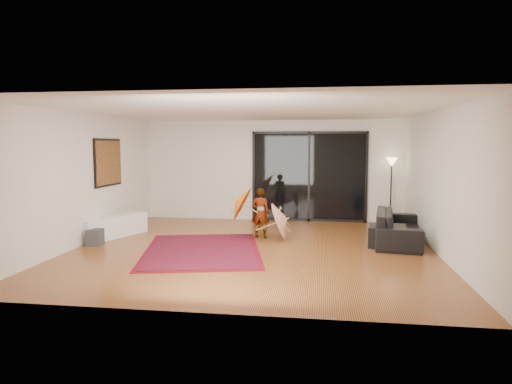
% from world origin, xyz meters
% --- Properties ---
extents(floor, '(7.00, 7.00, 0.00)m').
position_xyz_m(floor, '(0.00, 0.00, 0.00)').
color(floor, '#A0612C').
rests_on(floor, ground).
extents(ceiling, '(7.00, 7.00, 0.00)m').
position_xyz_m(ceiling, '(0.00, 0.00, 2.70)').
color(ceiling, white).
rests_on(ceiling, wall_back).
extents(wall_back, '(7.00, 0.00, 7.00)m').
position_xyz_m(wall_back, '(0.00, 3.50, 1.35)').
color(wall_back, silver).
rests_on(wall_back, floor).
extents(wall_front, '(7.00, 0.00, 7.00)m').
position_xyz_m(wall_front, '(0.00, -3.50, 1.35)').
color(wall_front, silver).
rests_on(wall_front, floor).
extents(wall_left, '(0.00, 7.00, 7.00)m').
position_xyz_m(wall_left, '(-3.50, 0.00, 1.35)').
color(wall_left, silver).
rests_on(wall_left, floor).
extents(wall_right, '(0.00, 7.00, 7.00)m').
position_xyz_m(wall_right, '(3.50, 0.00, 1.35)').
color(wall_right, silver).
rests_on(wall_right, floor).
extents(sliding_door, '(3.06, 0.07, 2.40)m').
position_xyz_m(sliding_door, '(1.00, 3.47, 1.20)').
color(sliding_door, black).
rests_on(sliding_door, wall_back).
extents(painting, '(0.04, 1.28, 1.08)m').
position_xyz_m(painting, '(-3.46, 1.00, 1.65)').
color(painting, black).
rests_on(painting, wall_left).
extents(media_console, '(1.03, 1.75, 0.48)m').
position_xyz_m(media_console, '(-3.25, 0.69, 0.24)').
color(media_console, white).
rests_on(media_console, floor).
extents(speaker, '(0.32, 0.32, 0.33)m').
position_xyz_m(speaker, '(-3.25, -0.15, 0.17)').
color(speaker, '#424244').
rests_on(speaker, floor).
extents(persian_rug, '(2.79, 3.45, 0.02)m').
position_xyz_m(persian_rug, '(-0.95, -0.29, 0.01)').
color(persian_rug, '#5E0815').
rests_on(persian_rug, floor).
extents(sofa, '(1.20, 2.38, 0.66)m').
position_xyz_m(sofa, '(2.95, 1.04, 0.33)').
color(sofa, black).
rests_on(sofa, floor).
extents(ottoman, '(0.82, 0.82, 0.42)m').
position_xyz_m(ottoman, '(2.66, 0.62, 0.21)').
color(ottoman, black).
rests_on(ottoman, floor).
extents(floor_lamp, '(0.30, 0.30, 1.72)m').
position_xyz_m(floor_lamp, '(3.10, 3.25, 1.36)').
color(floor_lamp, black).
rests_on(floor_lamp, floor).
extents(child, '(0.44, 0.33, 1.11)m').
position_xyz_m(child, '(0.00, 1.11, 0.55)').
color(child, '#999999').
rests_on(child, floor).
extents(parasol_orange, '(0.51, 0.79, 0.85)m').
position_xyz_m(parasol_orange, '(-0.55, 1.06, 0.73)').
color(parasol_orange, '#E55A0C').
rests_on(parasol_orange, child).
extents(parasol_white, '(0.52, 0.85, 0.91)m').
position_xyz_m(parasol_white, '(0.60, 0.96, 0.50)').
color(parasol_white, silver).
rests_on(parasol_white, floor).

